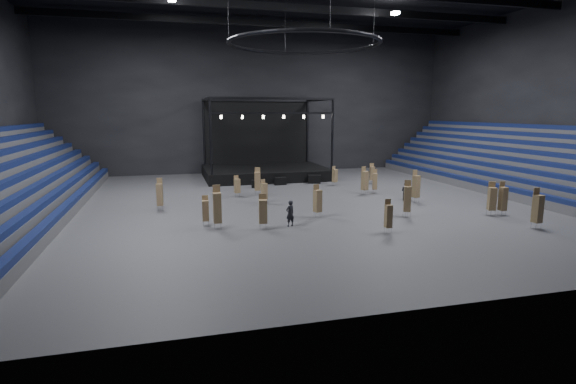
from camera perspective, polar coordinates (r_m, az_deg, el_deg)
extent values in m
plane|color=#424144|center=(38.03, 1.92, -1.43)|extent=(50.00, 50.00, 0.00)
cube|color=black|center=(57.69, -4.16, 11.50)|extent=(50.00, 0.20, 18.00)
cube|color=black|center=(18.24, 22.05, 13.68)|extent=(50.00, 0.20, 18.00)
cube|color=black|center=(50.52, 30.79, 10.31)|extent=(0.20, 42.00, 18.00)
cube|color=#4B4B4D|center=(37.92, -30.82, -2.35)|extent=(7.20, 40.00, 0.75)
cube|color=#0E133F|center=(37.03, -26.01, -1.30)|extent=(0.59, 40.00, 0.40)
cube|color=#4B4B4D|center=(37.98, -31.52, -1.82)|extent=(6.30, 40.00, 1.50)
cube|color=#0E133F|center=(37.09, -27.47, -0.22)|extent=(0.59, 40.00, 0.40)
cube|color=#4B4B4D|center=(38.05, -32.22, -1.29)|extent=(5.40, 40.00, 2.25)
cube|color=#0E133F|center=(37.18, -28.91, 0.86)|extent=(0.59, 40.00, 0.40)
cube|color=#0E133F|center=(37.32, -30.35, 1.93)|extent=(0.59, 40.00, 0.40)
cube|color=#0E133F|center=(37.49, -31.78, 2.98)|extent=(0.59, 40.00, 0.40)
cube|color=#4B4B4D|center=(48.57, 26.88, 0.46)|extent=(7.20, 40.00, 0.75)
cube|color=#0E133F|center=(46.38, 23.90, 0.99)|extent=(0.59, 40.00, 0.40)
cube|color=#4B4B4D|center=(48.82, 27.31, 0.91)|extent=(6.30, 40.00, 1.50)
cube|color=#0E133F|center=(46.84, 24.83, 1.94)|extent=(0.59, 40.00, 0.40)
cube|color=#4B4B4D|center=(49.07, 27.74, 1.36)|extent=(5.40, 40.00, 2.25)
cube|color=#0E133F|center=(47.33, 25.74, 2.86)|extent=(0.59, 40.00, 0.40)
cube|color=#4B4B4D|center=(49.33, 28.16, 1.81)|extent=(4.50, 40.00, 3.00)
cube|color=#0E133F|center=(47.84, 26.63, 3.76)|extent=(0.59, 40.00, 0.40)
cube|color=#4B4B4D|center=(49.59, 28.58, 2.25)|extent=(3.60, 40.00, 3.75)
cube|color=#0E133F|center=(48.38, 27.50, 4.65)|extent=(0.59, 40.00, 0.40)
cube|color=#4B4B4D|center=(49.85, 28.99, 2.68)|extent=(2.70, 40.00, 4.50)
cube|color=#0E133F|center=(48.94, 28.36, 5.51)|extent=(0.59, 40.00, 0.40)
cube|color=#4B4B4D|center=(50.13, 29.40, 3.12)|extent=(1.80, 40.00, 5.25)
cube|color=#0E133F|center=(49.52, 29.20, 6.35)|extent=(0.59, 40.00, 0.40)
cube|color=#4B4B4D|center=(50.41, 29.81, 3.54)|extent=(0.90, 40.00, 6.00)
cube|color=#0E133F|center=(50.12, 30.02, 7.17)|extent=(0.59, 40.00, 0.40)
cube|color=black|center=(52.76, -2.93, 2.49)|extent=(14.00, 10.00, 1.20)
cube|color=black|center=(57.04, -3.98, 7.70)|extent=(13.30, 0.30, 8.00)
cylinder|color=black|center=(46.82, -9.78, 6.91)|extent=(0.24, 0.24, 7.80)
cylinder|color=black|center=(55.98, -10.64, 7.40)|extent=(0.24, 0.24, 7.80)
cylinder|color=black|center=(49.76, 5.66, 7.19)|extent=(0.24, 0.24, 7.80)
cylinder|color=black|center=(58.46, 2.48, 7.67)|extent=(0.24, 0.24, 7.80)
cube|color=black|center=(47.81, -1.85, 11.79)|extent=(13.40, 0.25, 0.25)
cube|color=black|center=(56.81, -3.99, 11.52)|extent=(13.40, 0.25, 0.25)
cube|color=black|center=(47.79, -1.84, 10.00)|extent=(13.40, 0.20, 0.20)
cylinder|color=white|center=(46.86, -8.50, 9.40)|extent=(0.24, 0.24, 0.35)
cylinder|color=white|center=(47.16, -5.80, 9.46)|extent=(0.24, 0.24, 0.35)
cylinder|color=white|center=(47.56, -3.15, 9.50)|extent=(0.24, 0.24, 0.35)
cylinder|color=white|center=(48.05, -0.55, 9.52)|extent=(0.24, 0.24, 0.35)
cylinder|color=white|center=(48.64, 2.00, 9.53)|extent=(0.24, 0.24, 0.35)
cylinder|color=white|center=(49.32, 4.48, 9.51)|extent=(0.24, 0.24, 0.35)
torus|color=black|center=(37.63, 2.05, 18.34)|extent=(12.30, 12.30, 0.30)
cylinder|color=black|center=(40.18, 10.89, 21.27)|extent=(0.04, 0.04, 5.00)
cylinder|color=black|center=(43.74, -0.36, 20.52)|extent=(0.04, 0.04, 5.00)
cylinder|color=black|center=(36.82, -7.64, 22.40)|extent=(0.04, 0.04, 5.00)
cube|color=black|center=(45.02, -0.71, 22.43)|extent=(49.00, 0.35, 0.70)
cube|color=black|center=(52.66, -2.98, 20.62)|extent=(49.00, 0.35, 0.70)
cube|color=white|center=(45.65, 13.48, 21.22)|extent=(0.60, 0.60, 0.25)
cube|color=black|center=(45.83, -3.92, 1.04)|extent=(1.24, 0.75, 0.78)
cube|color=black|center=(47.46, -0.99, 1.40)|extent=(1.26, 0.69, 0.81)
cube|color=black|center=(48.57, 3.37, 1.64)|extent=(1.49, 1.08, 0.90)
cylinder|color=silver|center=(36.87, 25.47, -2.49)|extent=(0.03, 0.03, 0.40)
cylinder|color=silver|center=(37.14, 25.10, -2.38)|extent=(0.03, 0.03, 0.40)
cylinder|color=silver|center=(37.11, 25.91, -2.45)|extent=(0.03, 0.03, 0.40)
cylinder|color=silver|center=(37.38, 25.54, -2.34)|extent=(0.03, 0.03, 0.40)
cube|color=#937451|center=(36.92, 25.63, -0.79)|extent=(0.48, 0.48, 1.75)
cube|color=#937451|center=(36.94, 25.53, 0.52)|extent=(0.45, 0.06, 0.96)
cylinder|color=silver|center=(48.72, 10.49, 1.21)|extent=(0.03, 0.03, 0.39)
cylinder|color=silver|center=(49.06, 10.31, 1.28)|extent=(0.03, 0.03, 0.39)
cylinder|color=silver|center=(48.88, 10.89, 1.23)|extent=(0.03, 0.03, 0.39)
cylinder|color=silver|center=(49.22, 10.70, 1.29)|extent=(0.03, 0.03, 0.39)
cube|color=#937451|center=(48.84, 10.63, 2.33)|extent=(0.53, 0.53, 1.47)
cube|color=#937451|center=(48.94, 10.59, 3.16)|extent=(0.46, 0.12, 0.81)
cylinder|color=silver|center=(43.30, 10.82, 0.06)|extent=(0.03, 0.03, 0.35)
cylinder|color=silver|center=(43.60, 10.63, 0.13)|extent=(0.03, 0.03, 0.35)
cylinder|color=silver|center=(43.45, 11.22, 0.08)|extent=(0.03, 0.03, 0.35)
cylinder|color=silver|center=(43.75, 11.03, 0.15)|extent=(0.03, 0.03, 0.35)
cube|color=#937451|center=(43.37, 10.97, 1.34)|extent=(0.55, 0.55, 1.55)
cube|color=#937451|center=(43.44, 10.98, 2.32)|extent=(0.40, 0.19, 0.85)
cylinder|color=silver|center=(40.81, -6.66, -0.43)|extent=(0.03, 0.03, 0.38)
cylinder|color=silver|center=(41.16, -6.73, -0.34)|extent=(0.03, 0.03, 0.38)
cylinder|color=silver|center=(40.86, -6.16, -0.40)|extent=(0.03, 0.03, 0.38)
cylinder|color=silver|center=(41.21, -6.24, -0.31)|extent=(0.03, 0.03, 0.38)
cube|color=#937451|center=(40.87, -6.47, 0.77)|extent=(0.57, 0.57, 1.28)
cube|color=#937451|center=(40.95, -6.60, 1.63)|extent=(0.43, 0.18, 0.70)
cylinder|color=silver|center=(39.70, 15.78, -1.02)|extent=(0.03, 0.03, 0.42)
cylinder|color=silver|center=(40.03, 15.49, -0.91)|extent=(0.03, 0.03, 0.42)
cylinder|color=silver|center=(39.90, 16.27, -0.99)|extent=(0.03, 0.03, 0.42)
cylinder|color=silver|center=(40.23, 15.98, -0.88)|extent=(0.03, 0.03, 0.42)
cube|color=#937451|center=(39.77, 15.96, 0.68)|extent=(0.61, 0.61, 1.88)
cube|color=#937451|center=(39.78, 15.81, 1.99)|extent=(0.48, 0.18, 1.04)
cylinder|color=silver|center=(37.74, -3.22, -1.26)|extent=(0.03, 0.03, 0.35)
cylinder|color=silver|center=(38.06, -3.32, -1.17)|extent=(0.03, 0.03, 0.35)
cylinder|color=silver|center=(37.81, -2.72, -1.24)|extent=(0.03, 0.03, 0.35)
cylinder|color=silver|center=(38.13, -2.83, -1.14)|extent=(0.03, 0.03, 0.35)
cube|color=#937451|center=(37.78, -3.04, 0.08)|extent=(0.56, 0.56, 1.37)
cube|color=#937451|center=(37.81, -3.20, 1.07)|extent=(0.39, 0.21, 0.76)
cylinder|color=silver|center=(33.99, 14.71, -2.82)|extent=(0.03, 0.03, 0.41)
cylinder|color=silver|center=(34.32, 14.39, -2.68)|extent=(0.03, 0.03, 0.41)
cylinder|color=silver|center=(34.18, 15.28, -2.77)|extent=(0.03, 0.03, 0.41)
cylinder|color=silver|center=(34.51, 14.96, -2.64)|extent=(0.03, 0.03, 0.41)
cube|color=#937451|center=(34.02, 14.92, -0.87)|extent=(0.65, 0.65, 1.85)
cube|color=#937451|center=(34.07, 14.95, 0.65)|extent=(0.46, 0.25, 1.02)
cylinder|color=silver|center=(36.44, 24.31, -2.52)|extent=(0.03, 0.03, 0.43)
cylinder|color=silver|center=(36.75, 23.91, -2.38)|extent=(0.03, 0.03, 0.43)
cylinder|color=silver|center=(36.70, 24.81, -2.47)|extent=(0.03, 0.03, 0.43)
cylinder|color=silver|center=(37.01, 24.41, -2.34)|extent=(0.03, 0.03, 0.43)
cube|color=#937451|center=(36.52, 24.48, -0.79)|extent=(0.66, 0.66, 1.70)
cube|color=#937451|center=(36.59, 24.45, 0.50)|extent=(0.49, 0.22, 0.93)
cylinder|color=silver|center=(32.81, 3.55, -2.96)|extent=(0.03, 0.03, 0.41)
cylinder|color=silver|center=(33.17, 3.33, -2.82)|extent=(0.03, 0.03, 0.41)
cylinder|color=silver|center=(32.93, 4.19, -2.92)|extent=(0.03, 0.03, 0.41)
cylinder|color=silver|center=(33.29, 3.97, -2.77)|extent=(0.03, 0.03, 0.41)
cube|color=#937451|center=(32.83, 3.78, -1.14)|extent=(0.61, 0.61, 1.62)
cube|color=#937451|center=(32.86, 3.59, 0.22)|extent=(0.47, 0.19, 0.89)
cylinder|color=silver|center=(42.42, 9.55, -0.07)|extent=(0.03, 0.03, 0.42)
cylinder|color=silver|center=(42.77, 9.33, 0.02)|extent=(0.03, 0.03, 0.42)
cylinder|color=silver|center=(42.58, 10.04, -0.04)|extent=(0.03, 0.03, 0.42)
cylinder|color=silver|center=(42.94, 9.82, 0.05)|extent=(0.03, 0.03, 0.42)
cube|color=#937451|center=(42.50, 9.73, 1.44)|extent=(0.63, 0.63, 1.76)
cube|color=#937451|center=(42.54, 9.57, 2.58)|extent=(0.48, 0.21, 0.97)
cylinder|color=silver|center=(30.82, -10.68, -4.03)|extent=(0.03, 0.03, 0.37)
cylinder|color=silver|center=(31.16, -10.73, -3.88)|extent=(0.03, 0.03, 0.37)
cylinder|color=silver|center=(30.85, -10.03, -4.00)|extent=(0.03, 0.03, 0.37)
cylinder|color=silver|center=(31.18, -10.09, -3.85)|extent=(0.03, 0.03, 0.37)
cube|color=#937451|center=(30.80, -10.43, -2.35)|extent=(0.46, 0.46, 1.40)
cube|color=#937451|center=(30.85, -10.48, -1.10)|extent=(0.42, 0.08, 0.77)
cylinder|color=silver|center=(41.63, -4.10, -0.13)|extent=(0.03, 0.03, 0.44)
cylinder|color=silver|center=(42.03, -4.21, -0.03)|extent=(0.03, 0.03, 0.44)
cylinder|color=silver|center=(41.71, -3.54, -0.10)|extent=(0.03, 0.03, 0.44)
cylinder|color=silver|center=(42.11, -3.65, -0.01)|extent=(0.03, 0.03, 0.44)
cube|color=#937451|center=(41.69, -3.89, 1.38)|extent=(0.64, 0.64, 1.70)
cube|color=#937451|center=(41.80, -3.89, 2.51)|extent=(0.51, 0.19, 0.94)
cylinder|color=silver|center=(36.55, -16.19, -2.02)|extent=(0.03, 0.03, 0.37)
cylinder|color=silver|center=(36.90, -16.17, -1.90)|extent=(0.03, 0.03, 0.37)
cylinder|color=silver|center=(36.54, -15.63, -1.99)|extent=(0.03, 0.03, 0.37)
cylinder|color=silver|center=(36.89, -15.62, -1.88)|extent=(0.03, 0.03, 0.37)
cube|color=#937451|center=(36.52, -15.98, -0.33)|extent=(0.52, 0.52, 1.74)
cube|color=#937451|center=(36.56, -15.99, 0.99)|extent=(0.43, 0.13, 0.96)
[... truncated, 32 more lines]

